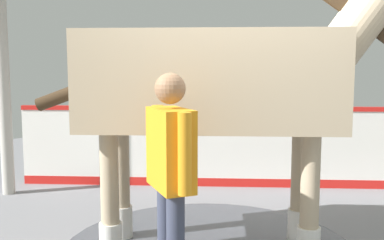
{
  "coord_description": "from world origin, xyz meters",
  "views": [
    {
      "loc": [
        2.26,
        -2.78,
        1.65
      ],
      "look_at": [
        -0.19,
        -0.34,
        1.25
      ],
      "focal_mm": 40.97,
      "sensor_mm": 36.0,
      "label": 1
    }
  ],
  "objects": [
    {
      "name": "handler",
      "position": [
        -0.0,
        -0.74,
        0.93
      ],
      "size": [
        0.61,
        0.39,
        1.62
      ],
      "rotation": [
        0.0,
        0.0,
        4.31
      ],
      "color": "black",
      "rests_on": "ground"
    },
    {
      "name": "roof_post_far",
      "position": [
        -3.49,
        -0.5,
        1.59
      ],
      "size": [
        0.16,
        0.16,
        3.19
      ],
      "primitive_type": "cylinder",
      "color": "#B7B2A8",
      "rests_on": "ground"
    },
    {
      "name": "horse",
      "position": [
        -0.29,
        0.15,
        1.5
      ],
      "size": [
        2.82,
        2.56,
        2.62
      ],
      "rotation": [
        0.0,
        0.0,
        0.73
      ],
      "color": "tan",
      "rests_on": "ground"
    },
    {
      "name": "barrier_wall",
      "position": [
        -1.84,
        1.69,
        0.53
      ],
      "size": [
        4.08,
        3.67,
        1.13
      ],
      "color": "white",
      "rests_on": "ground"
    }
  ]
}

